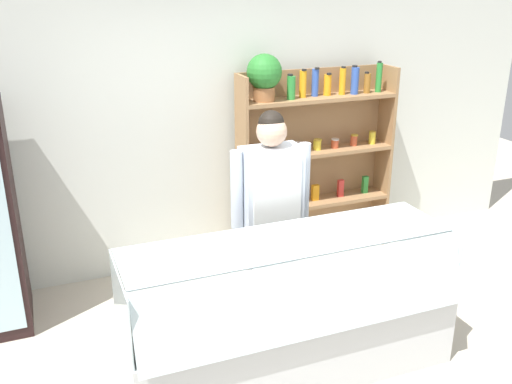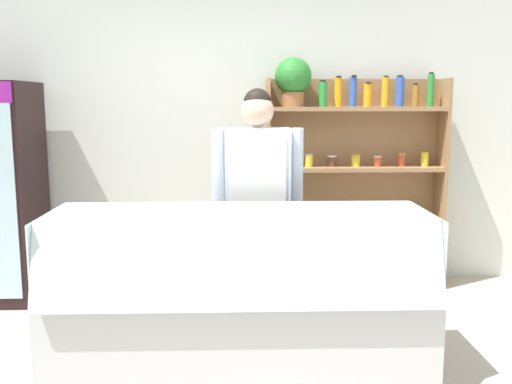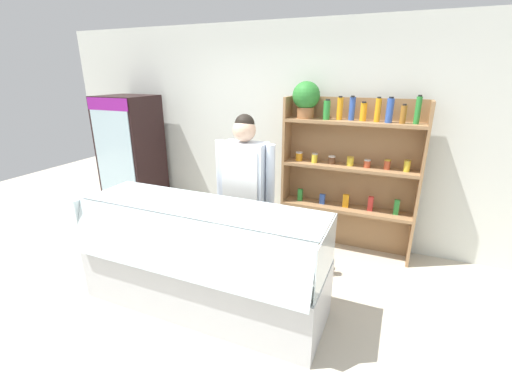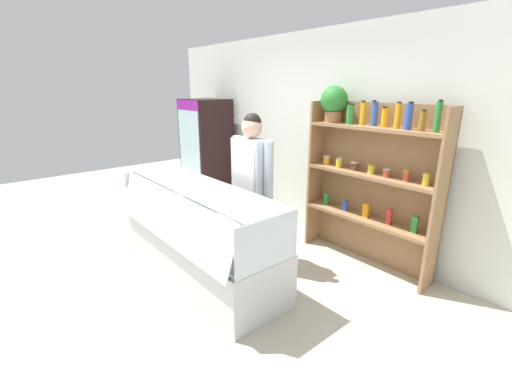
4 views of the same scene
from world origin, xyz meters
TOP-DOWN VIEW (x-y plane):
  - ground_plane at (0.00, 0.00)m, footprint 12.00×12.00m
  - back_wall at (0.00, 2.03)m, footprint 6.80×0.10m
  - drinks_fridge at (-2.17, 1.54)m, footprint 0.72×0.67m
  - shelving_unit at (0.78, 1.78)m, footprint 1.56×0.31m
  - deli_display_case at (-0.14, 0.13)m, footprint 2.27×0.79m
  - shop_clerk at (-0.00, 0.77)m, footprint 0.64×0.25m

SIDE VIEW (x-z plane):
  - ground_plane at x=0.00m, z-range 0.00..0.00m
  - deli_display_case at x=-0.14m, z-range -0.19..0.82m
  - drinks_fridge at x=-2.17m, z-range 0.00..1.81m
  - shop_clerk at x=0.00m, z-range 0.17..1.91m
  - shelving_unit at x=0.78m, z-range 0.17..2.18m
  - back_wall at x=0.00m, z-range 0.00..2.70m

